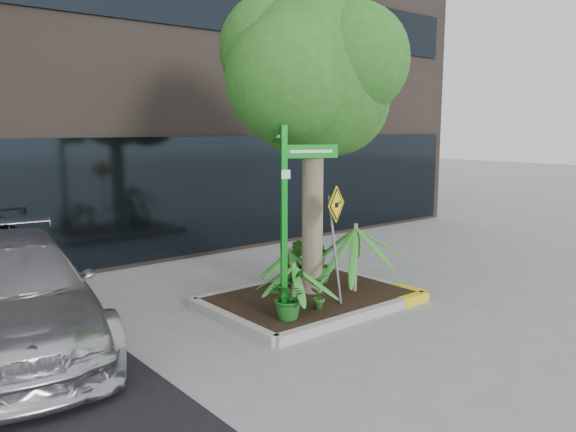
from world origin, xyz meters
TOP-DOWN VIEW (x-y plane):
  - ground at (0.00, 0.00)m, footprint 80.00×80.00m
  - planter at (0.23, 0.27)m, footprint 3.35×2.36m
  - tree at (0.35, 0.46)m, footprint 3.37×2.99m
  - palm_front at (0.94, 0.00)m, footprint 1.30×1.30m
  - palm_left at (-0.55, -0.14)m, footprint 0.84×0.84m
  - palm_back at (0.38, 1.05)m, footprint 0.72×0.72m
  - parked_car at (-4.09, 1.46)m, footprint 2.72×5.20m
  - shrub_a at (-0.84, -0.34)m, footprint 0.85×0.85m
  - shrub_b at (0.86, 0.78)m, footprint 0.48×0.48m
  - shrub_c at (-0.19, -0.32)m, footprint 0.32×0.32m
  - shrub_d at (0.53, 0.99)m, footprint 0.61×0.61m
  - street_sign_post at (-0.78, -0.27)m, footprint 0.81×1.07m
  - cattle_sign at (0.20, -0.27)m, footprint 0.54×0.26m

SIDE VIEW (x-z plane):
  - ground at x=0.00m, z-range 0.00..0.00m
  - planter at x=0.23m, z-range 0.03..0.18m
  - shrub_c at x=-0.19m, z-range 0.15..0.74m
  - shrub_a at x=-0.84m, z-range 0.15..0.82m
  - shrub_b at x=0.86m, z-range 0.15..0.87m
  - shrub_d at x=0.53m, z-range 0.15..0.98m
  - parked_car at x=-4.09m, z-range 0.00..1.44m
  - palm_back at x=0.38m, z-range 0.35..1.15m
  - palm_left at x=-0.55m, z-range 0.38..1.31m
  - palm_front at x=0.94m, z-range 0.51..1.96m
  - cattle_sign at x=0.20m, z-range 0.48..2.34m
  - street_sign_post at x=-0.78m, z-range 0.35..3.27m
  - tree at x=0.35m, z-range 1.16..6.22m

